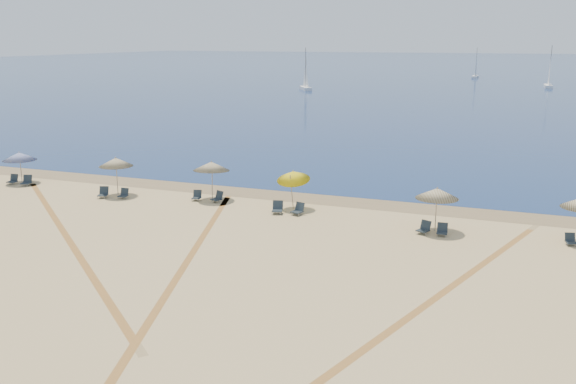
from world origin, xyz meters
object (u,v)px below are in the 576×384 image
chair_3 (124,194)px  chair_5 (218,197)px  chair_1 (27,181)px  sailboat_3 (549,75)px  umbrella_1 (116,162)px  chair_8 (424,228)px  umbrella_2 (211,166)px  umbrella_4 (437,193)px  chair_7 (298,209)px  sailboat_0 (476,69)px  chair_0 (13,180)px  chair_4 (197,196)px  chair_9 (442,230)px  umbrella_0 (19,156)px  chair_2 (103,193)px  chair_6 (278,208)px  chair_10 (571,240)px  umbrella_3 (293,176)px  sailboat_2 (306,77)px

chair_3 → chair_5: size_ratio=0.80×
chair_1 → sailboat_3: bearing=54.2°
umbrella_1 → chair_8: size_ratio=3.05×
umbrella_2 → umbrella_4: (14.24, -1.95, -0.08)m
chair_7 → sailboat_0: (0.53, 135.71, 1.96)m
sailboat_3 → chair_0: bearing=-111.2°
umbrella_4 → chair_0: size_ratio=3.30×
chair_4 → chair_8: (14.56, -2.02, 0.02)m
chair_9 → sailboat_3: sailboat_3 is taller
chair_7 → sailboat_3: bearing=99.7°
umbrella_0 → sailboat_0: sailboat_0 is taller
chair_8 → sailboat_3: sailboat_3 is taller
chair_2 → chair_4: bearing=-3.7°
umbrella_1 → chair_5: umbrella_1 is taller
chair_6 → umbrella_1: bearing=162.8°
chair_4 → chair_10: 21.72m
umbrella_0 → chair_2: umbrella_0 is taller
umbrella_1 → umbrella_4: (20.57, -0.82, -0.12)m
umbrella_3 → chair_9: size_ratio=3.88×
chair_10 → sailboat_2: size_ratio=0.08×
umbrella_4 → chair_2: size_ratio=2.93×
umbrella_1 → chair_7: umbrella_1 is taller
umbrella_1 → chair_1: (-7.57, 0.09, -1.88)m
chair_4 → chair_7: chair_7 is taller
chair_6 → chair_8: chair_6 is taller
umbrella_4 → chair_7: bearing=176.4°
chair_3 → sailboat_3: (28.73, 107.42, 2.28)m
chair_1 → chair_10: bearing=-18.1°
chair_8 → umbrella_0: bearing=-161.3°
umbrella_4 → sailboat_0: bearing=93.1°
chair_5 → sailboat_0: sailboat_0 is taller
chair_1 → chair_8: 27.69m
chair_0 → chair_7: 21.48m
chair_0 → chair_2: 8.41m
chair_8 → sailboat_3: bearing=107.9°
umbrella_2 → chair_3: 6.03m
chair_1 → umbrella_4: bearing=-18.5°
chair_3 → sailboat_2: sailboat_2 is taller
chair_1 → sailboat_2: size_ratio=0.10×
chair_7 → chair_10: size_ratio=1.23×
chair_2 → chair_6: size_ratio=0.98×
umbrella_3 → chair_6: 2.21m
umbrella_3 → chair_9: (9.09, -2.27, -1.75)m
chair_3 → chair_10: (26.33, -0.20, -0.02)m
umbrella_1 → chair_7: size_ratio=3.04×
chair_0 → chair_9: 29.87m
chair_7 → chair_0: bearing=-162.5°
chair_7 → chair_4: bearing=-168.5°
chair_7 → chair_10: 14.55m
chair_8 → chair_10: chair_8 is taller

